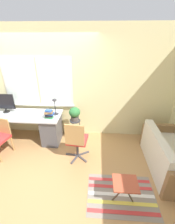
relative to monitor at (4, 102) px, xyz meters
The scene contains 14 objects.
ground_plane 1.48m from the monitor, 24.64° to the right, with size 14.00×14.00×0.00m, color tan.
wall_back_with_window 1.10m from the monitor, 18.26° to the left, with size 9.00×0.12×2.70m.
desk 0.67m from the monitor, 19.89° to the right, with size 2.19×0.71×0.73m.
monitor is the anchor object (origin of this frame).
keyboard 0.38m from the monitor, 84.12° to the right, with size 0.32×0.13×0.02m.
mouse 0.47m from the monitor, 46.05° to the right, with size 0.05×0.08×0.04m.
desk_lamp 1.26m from the monitor, ahead, with size 0.14×0.14×0.40m.
book_stack 1.19m from the monitor, 10.99° to the right, with size 0.22×0.17×0.20m.
office_chair_swivel 2.04m from the monitor, 21.10° to the right, with size 0.53×0.54×0.95m.
couch_loveseat 3.84m from the monitor, 12.70° to the right, with size 0.72×1.50×0.74m.
plant_stand 1.79m from the monitor, ahead, with size 0.27×0.27×0.57m.
potted_plant 1.74m from the monitor, ahead, with size 0.27×0.27×0.35m.
floor_rug_striped 3.26m from the monitor, 29.33° to the right, with size 1.14×0.80×0.01m.
folding_stool 3.23m from the monitor, 30.91° to the right, with size 0.38×0.32×0.45m.
Camera 1 is at (1.25, -2.74, 2.42)m, focal length 24.00 mm.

